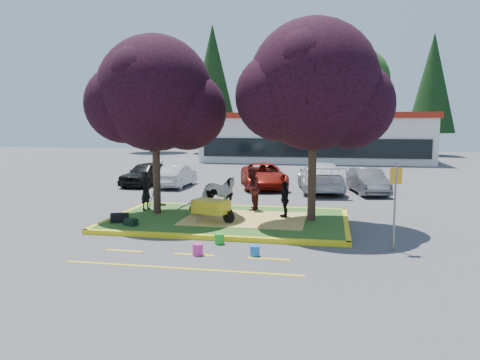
% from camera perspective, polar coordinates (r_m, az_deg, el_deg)
% --- Properties ---
extents(ground, '(90.00, 90.00, 0.00)m').
position_cam_1_polar(ground, '(16.62, -1.44, -5.17)').
color(ground, '#424244').
rests_on(ground, ground).
extents(median_island, '(8.00, 5.00, 0.15)m').
position_cam_1_polar(median_island, '(16.60, -1.45, -4.91)').
color(median_island, '#24561B').
rests_on(median_island, ground).
extents(curb_near, '(8.30, 0.16, 0.15)m').
position_cam_1_polar(curb_near, '(14.16, -3.72, -7.01)').
color(curb_near, yellow).
rests_on(curb_near, ground).
extents(curb_far, '(8.30, 0.16, 0.15)m').
position_cam_1_polar(curb_far, '(19.08, 0.23, -3.35)').
color(curb_far, yellow).
rests_on(curb_far, ground).
extents(curb_left, '(0.16, 5.30, 0.15)m').
position_cam_1_polar(curb_left, '(17.92, -14.33, -4.25)').
color(curb_left, yellow).
rests_on(curb_left, ground).
extents(curb_right, '(0.16, 5.30, 0.15)m').
position_cam_1_polar(curb_right, '(16.23, 12.82, -5.36)').
color(curb_right, yellow).
rests_on(curb_right, ground).
extents(straw_bedding, '(4.20, 3.00, 0.01)m').
position_cam_1_polar(straw_bedding, '(16.47, 0.60, -4.73)').
color(straw_bedding, '#DAC25A').
rests_on(straw_bedding, median_island).
extents(tree_purple_left, '(5.06, 4.20, 6.51)m').
position_cam_1_polar(tree_purple_left, '(17.45, -10.29, 9.70)').
color(tree_purple_left, black).
rests_on(tree_purple_left, median_island).
extents(tree_purple_right, '(5.30, 4.40, 6.82)m').
position_cam_1_polar(tree_purple_right, '(16.09, 9.04, 10.69)').
color(tree_purple_right, black).
rests_on(tree_purple_right, median_island).
extents(fire_lane_stripe_a, '(1.10, 0.12, 0.01)m').
position_cam_1_polar(fire_lane_stripe_a, '(13.37, -13.94, -8.37)').
color(fire_lane_stripe_a, yellow).
rests_on(fire_lane_stripe_a, ground).
extents(fire_lane_stripe_b, '(1.10, 0.12, 0.01)m').
position_cam_1_polar(fire_lane_stripe_b, '(12.67, -5.61, -9.05)').
color(fire_lane_stripe_b, yellow).
rests_on(fire_lane_stripe_b, ground).
extents(fire_lane_stripe_c, '(1.10, 0.12, 0.01)m').
position_cam_1_polar(fire_lane_stripe_c, '(12.27, 3.50, -9.57)').
color(fire_lane_stripe_c, yellow).
rests_on(fire_lane_stripe_c, ground).
extents(fire_lane_long, '(6.00, 0.10, 0.01)m').
position_cam_1_polar(fire_lane_long, '(11.58, -7.34, -10.63)').
color(fire_lane_long, yellow).
rests_on(fire_lane_long, ground).
extents(retail_building, '(20.40, 8.40, 4.40)m').
position_cam_1_polar(retail_building, '(43.89, 9.11, 5.25)').
color(retail_building, silver).
rests_on(retail_building, ground).
extents(treeline, '(46.58, 7.80, 14.63)m').
position_cam_1_polar(treeline, '(53.69, 8.75, 11.40)').
color(treeline, black).
rests_on(treeline, ground).
extents(cow, '(1.80, 1.21, 1.39)m').
position_cam_1_polar(cow, '(17.65, -2.74, -1.66)').
color(cow, white).
rests_on(cow, median_island).
extents(calf, '(1.11, 0.71, 0.45)m').
position_cam_1_polar(calf, '(17.23, -4.55, -3.47)').
color(calf, black).
rests_on(calf, median_island).
extents(handler, '(0.46, 0.60, 1.48)m').
position_cam_1_polar(handler, '(18.42, -11.37, -1.29)').
color(handler, black).
rests_on(handler, median_island).
extents(visitor_a, '(0.68, 0.85, 1.69)m').
position_cam_1_polar(visitor_a, '(17.90, 1.37, -1.06)').
color(visitor_a, '#421215').
rests_on(visitor_a, median_island).
extents(visitor_b, '(0.53, 0.82, 1.30)m').
position_cam_1_polar(visitor_b, '(16.66, 5.46, -2.36)').
color(visitor_b, black).
rests_on(visitor_b, median_island).
extents(wheelbarrow, '(2.06, 1.00, 0.78)m').
position_cam_1_polar(wheelbarrow, '(15.77, -3.55, -3.29)').
color(wheelbarrow, black).
rests_on(wheelbarrow, median_island).
extents(gear_bag_dark, '(0.67, 0.52, 0.30)m').
position_cam_1_polar(gear_bag_dark, '(16.40, -14.45, -4.48)').
color(gear_bag_dark, black).
rests_on(gear_bag_dark, median_island).
extents(gear_bag_green, '(0.49, 0.40, 0.23)m').
position_cam_1_polar(gear_bag_green, '(15.80, -13.17, -5.01)').
color(gear_bag_green, black).
rests_on(gear_bag_green, median_island).
extents(sign_post, '(0.33, 0.15, 2.46)m').
position_cam_1_polar(sign_post, '(13.42, 18.39, -1.86)').
color(sign_post, slate).
rests_on(sign_post, ground).
extents(bucket_green, '(0.34, 0.34, 0.30)m').
position_cam_1_polar(bucket_green, '(13.67, -2.54, -7.18)').
color(bucket_green, green).
rests_on(bucket_green, ground).
extents(bucket_pink, '(0.29, 0.29, 0.30)m').
position_cam_1_polar(bucket_pink, '(12.60, -5.17, -8.43)').
color(bucket_pink, '#DE3199').
rests_on(bucket_pink, ground).
extents(bucket_blue, '(0.29, 0.29, 0.28)m').
position_cam_1_polar(bucket_blue, '(12.47, 1.82, -8.63)').
color(bucket_blue, blue).
rests_on(bucket_blue, ground).
extents(car_black, '(2.18, 4.11, 1.33)m').
position_cam_1_polar(car_black, '(26.78, -11.35, 0.76)').
color(car_black, black).
rests_on(car_black, ground).
extents(car_silver, '(1.31, 3.64, 1.19)m').
position_cam_1_polar(car_silver, '(25.91, -7.71, 0.48)').
color(car_silver, '#ACAFB5').
rests_on(car_silver, ground).
extents(car_red, '(3.36, 5.22, 1.34)m').
position_cam_1_polar(car_red, '(25.25, 2.89, 0.53)').
color(car_red, maroon).
rests_on(car_red, ground).
extents(car_white, '(2.77, 5.41, 1.50)m').
position_cam_1_polar(car_white, '(24.29, 9.79, 0.38)').
color(car_white, silver).
rests_on(car_white, ground).
extents(car_grey, '(2.09, 4.02, 1.26)m').
position_cam_1_polar(car_grey, '(24.09, 15.29, -0.11)').
color(car_grey, '#53545A').
rests_on(car_grey, ground).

